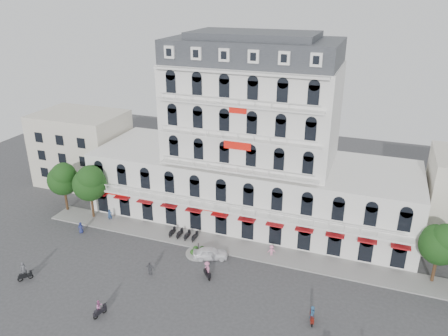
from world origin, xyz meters
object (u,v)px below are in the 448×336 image
parked_car (210,253)px  rider_center (207,269)px  rider_southwest (99,308)px  rider_west (24,272)px  rider_east (312,315)px

parked_car → rider_center: bearing=175.7°
parked_car → rider_southwest: 14.93m
rider_southwest → rider_center: 12.37m
rider_west → rider_southwest: rider_west is taller
parked_car → rider_southwest: (-6.72, -13.33, 0.22)m
rider_southwest → rider_center: rider_center is taller
rider_west → parked_car: bearing=-16.7°
rider_southwest → rider_west: bearing=95.6°
parked_car → rider_east: size_ratio=2.18×
rider_center → parked_car: bearing=153.1°
rider_center → rider_southwest: bearing=-82.6°
rider_center → rider_east: bearing=32.6°
parked_car → rider_east: bearing=-137.7°
rider_west → rider_center: rider_west is taller
rider_southwest → rider_center: size_ratio=0.89×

